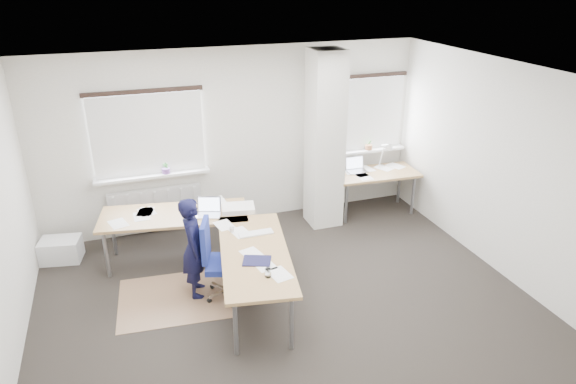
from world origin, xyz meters
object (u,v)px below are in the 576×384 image
object	(u,v)px
desk_side	(375,174)
person	(194,247)
desk_main	(215,233)
task_chair	(223,276)

from	to	relation	value
desk_side	person	size ratio (longest dim) A/B	1.08
desk_main	desk_side	xyz separation A→B (m)	(2.94, 1.19, -0.01)
desk_side	task_chair	size ratio (longest dim) A/B	1.36
desk_side	person	world-z (taller)	person
desk_side	person	xyz separation A→B (m)	(-3.25, -1.41, -0.02)
desk_side	task_chair	xyz separation A→B (m)	(-2.94, -1.60, -0.39)
person	desk_main	bearing A→B (deg)	-45.66
person	task_chair	bearing A→B (deg)	-111.79
desk_main	desk_side	bearing A→B (deg)	32.08
task_chair	person	xyz separation A→B (m)	(-0.31, 0.18, 0.37)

